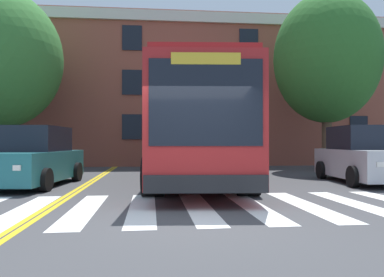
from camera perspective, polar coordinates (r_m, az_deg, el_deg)
name	(u,v)px	position (r m, az deg, el deg)	size (l,w,h in m)	color
ground_plane	(195,221)	(6.65, 0.42, -12.51)	(120.00, 120.00, 0.00)	#424244
crosswalk	(226,207)	(8.11, 5.18, -10.30)	(15.89, 4.10, 0.01)	white
lane_line_yellow_inner	(115,166)	(22.01, -11.62, -4.12)	(0.12, 36.00, 0.01)	gold
lane_line_yellow_outer	(118,166)	(22.00, -11.21, -4.12)	(0.12, 36.00, 0.01)	gold
city_bus	(196,128)	(12.96, 0.61, 1.60)	(3.49, 11.21, 3.45)	#B22323
car_teal_near_lane	(34,159)	(12.83, -22.93, -2.88)	(2.43, 4.70, 1.88)	#236B70
car_silver_far_lane	(362,157)	(14.01, 24.46, -2.59)	(2.30, 4.47, 1.93)	#B7BABF
street_tree_curbside_large	(326,58)	(19.57, 19.81, 11.43)	(6.39, 6.56, 8.58)	brown
building_facade	(136,97)	(25.97, -8.52, 6.29)	(33.42, 9.34, 8.93)	brown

